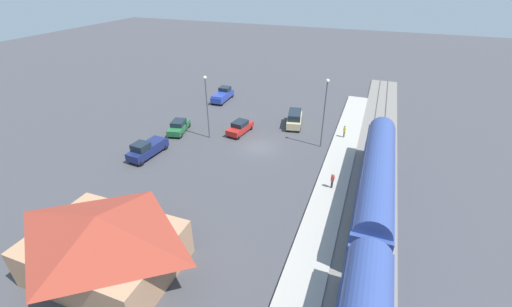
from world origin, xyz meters
The scene contains 13 objects.
ground_plane centered at (0.00, 0.00, 0.00)m, with size 200.00×200.00×0.00m, color #424247.
railway_track centered at (-14.00, 0.00, 0.09)m, with size 4.80×70.00×0.30m.
platform centered at (-10.00, 0.00, 0.15)m, with size 3.20×46.00×0.30m.
station_building centered at (4.00, 22.00, 2.64)m, with size 10.97×8.21×5.06m.
pedestrian_on_platform centered at (-10.03, 5.99, 1.28)m, with size 0.36×0.36×1.71m.
pedestrian_waiting_far centered at (-9.68, -6.17, 1.28)m, with size 0.36×0.36×1.71m.
sedan_red centered at (4.00, -3.05, 0.88)m, with size 2.49×4.72×1.74m.
pickup_blue centered at (11.79, -13.78, 1.03)m, with size 2.04×5.43×2.14m.
pickup_navy centered at (11.95, 6.80, 1.03)m, with size 2.42×5.55×2.14m.
suv_tan centered at (-2.41, -7.96, 1.15)m, with size 2.87×5.19×2.22m.
sedan_green centered at (12.03, -0.29, 0.88)m, with size 2.77×4.79×1.74m.
light_pole_near_platform centered at (-7.20, -3.04, 5.46)m, with size 0.44×0.44×8.83m.
light_pole_lot_center centered at (7.32, -0.30, 5.25)m, with size 0.44×0.44×8.43m.
Camera 1 is at (-12.40, 34.22, 19.82)m, focal length 22.82 mm.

